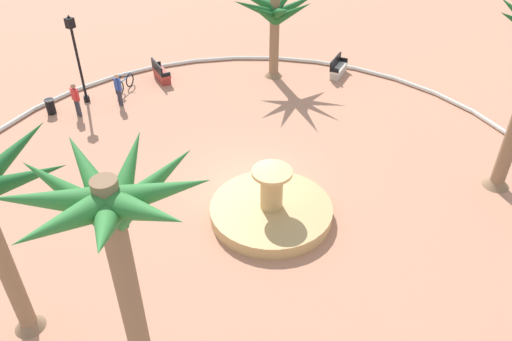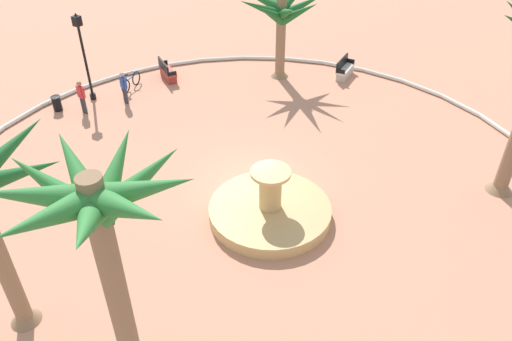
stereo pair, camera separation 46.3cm
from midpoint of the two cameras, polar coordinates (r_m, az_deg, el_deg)
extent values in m
plane|color=tan|center=(18.80, -1.39, -1.48)|extent=(80.00, 80.00, 0.00)
torus|color=silver|center=(18.74, -1.39, -1.23)|extent=(23.42, 23.42, 0.20)
cylinder|color=tan|center=(17.19, 0.97, -4.67)|extent=(4.21, 4.21, 0.45)
cylinder|color=teal|center=(17.22, 0.96, -4.76)|extent=(3.70, 3.70, 0.34)
cylinder|color=tan|center=(16.62, 1.00, -2.28)|extent=(0.76, 0.76, 1.37)
cylinder|color=#E0B370|center=(16.17, 1.02, -0.21)|extent=(1.35, 1.35, 0.12)
cylinder|color=#8E6B4C|center=(26.09, 1.58, 14.92)|extent=(0.49, 0.49, 4.18)
cone|color=#8E6B4C|center=(26.80, 1.52, 11.23)|extent=(0.93, 0.93, 0.50)
cone|color=#1E6028|center=(24.77, 0.32, 17.53)|extent=(2.33, 0.75, 1.62)
cone|color=#1E6028|center=(24.56, 2.33, 17.67)|extent=(2.11, 2.01, 1.38)
cone|color=#1E6028|center=(25.10, 3.62, 17.62)|extent=(0.76, 2.31, 1.68)
cone|color=#1E6028|center=(25.79, 4.07, 18.42)|extent=(1.93, 2.16, 1.45)
cone|color=#1E6028|center=(25.15, -0.70, 18.08)|extent=(2.18, 1.91, 1.42)
cone|color=#8E6B4C|center=(20.50, 25.28, -1.01)|extent=(0.98, 0.98, 0.50)
cylinder|color=#8E6B4C|center=(10.55, -15.11, -15.70)|extent=(0.45, 0.45, 6.66)
cone|color=#337F38|center=(8.06, -22.65, -5.48)|extent=(1.87, 0.62, 1.00)
cone|color=#337F38|center=(7.84, -18.57, -6.43)|extent=(1.77, 1.63, 1.14)
cone|color=#337F38|center=(7.86, -14.43, -4.61)|extent=(0.77, 1.91, 1.00)
cone|color=#337F38|center=(8.20, -12.64, -2.35)|extent=(1.40, 1.89, 1.00)
cone|color=#337F38|center=(8.70, -13.31, -1.52)|extent=(1.88, 1.32, 1.32)
cone|color=#337F38|center=(9.08, -15.97, -0.54)|extent=(1.89, 1.08, 1.39)
cone|color=#337F38|center=(9.15, -19.96, -0.32)|extent=(1.29, 1.91, 1.21)
cone|color=#337F38|center=(8.98, -22.19, -2.17)|extent=(0.87, 1.90, 1.32)
cone|color=#337F38|center=(8.56, -23.99, -3.13)|extent=(1.69, 1.72, 0.99)
cylinder|color=#8E6B4C|center=(13.75, -27.95, -8.77)|extent=(0.43, 0.43, 5.32)
cone|color=#8E6B4C|center=(15.39, -25.40, -15.26)|extent=(0.82, 0.82, 0.50)
cone|color=#1E6028|center=(11.93, -26.36, -0.89)|extent=(1.70, 2.26, 1.21)
cone|color=#1E6028|center=(12.82, -27.19, 1.65)|extent=(2.33, 0.59, 1.15)
cube|color=beige|center=(27.06, 8.96, 11.53)|extent=(1.63, 0.59, 0.12)
cube|color=black|center=(27.00, 8.59, 12.20)|extent=(1.60, 0.17, 0.50)
cube|color=#B6ADA0|center=(27.17, 8.91, 11.04)|extent=(1.50, 0.54, 0.39)
cube|color=black|center=(27.67, 9.49, 12.35)|extent=(0.10, 0.45, 0.24)
cube|color=black|center=(26.35, 8.46, 11.22)|extent=(0.10, 0.45, 0.24)
cube|color=#B73D33|center=(26.75, -11.25, 10.98)|extent=(1.30, 1.61, 0.12)
cube|color=black|center=(26.58, -11.76, 11.46)|extent=(0.95, 1.38, 0.50)
cube|color=#9C342B|center=(26.86, -11.19, 10.49)|extent=(1.19, 1.48, 0.39)
cube|color=black|center=(27.36, -11.79, 11.81)|extent=(0.42, 0.31, 0.24)
cube|color=black|center=(26.04, -10.76, 10.67)|extent=(0.42, 0.31, 0.24)
cylinder|color=black|center=(24.99, -20.05, 11.12)|extent=(0.12, 0.12, 3.64)
cylinder|color=black|center=(25.68, -19.29, 7.76)|extent=(0.28, 0.28, 0.30)
cube|color=black|center=(24.28, -21.05, 15.47)|extent=(0.32, 0.32, 0.44)
sphere|color=#F2EDCC|center=(24.28, -21.05, 15.47)|extent=(0.22, 0.22, 0.22)
cone|color=black|center=(24.20, -21.19, 16.08)|extent=(0.20, 0.20, 0.18)
cylinder|color=black|center=(25.08, -22.94, 6.73)|extent=(0.40, 0.40, 0.70)
torus|color=#4C4C51|center=(24.93, -23.12, 7.43)|extent=(0.46, 0.46, 0.06)
torus|color=black|center=(26.46, -14.73, 9.97)|extent=(0.72, 0.20, 0.72)
torus|color=black|center=(25.71, -15.83, 9.01)|extent=(0.72, 0.20, 0.72)
cylinder|color=#1E66B2|center=(25.98, -15.35, 9.96)|extent=(0.94, 0.24, 0.05)
cylinder|color=#1E66B2|center=(25.66, -15.80, 9.92)|extent=(0.04, 0.04, 0.30)
cube|color=black|center=(25.59, -15.86, 10.26)|extent=(0.22, 0.14, 0.06)
cylinder|color=#1E66B2|center=(26.27, -14.90, 10.64)|extent=(0.12, 0.44, 0.03)
cylinder|color=#33333D|center=(24.48, -20.32, 6.80)|extent=(0.14, 0.14, 0.81)
cylinder|color=#33333D|center=(24.34, -20.09, 6.69)|extent=(0.14, 0.14, 0.81)
cube|color=red|center=(24.11, -20.54, 8.16)|extent=(0.26, 0.37, 0.56)
sphere|color=#9E7051|center=(23.94, -20.74, 9.00)|extent=(0.22, 0.22, 0.22)
cylinder|color=red|center=(24.28, -20.82, 8.29)|extent=(0.09, 0.09, 0.53)
cylinder|color=red|center=(23.93, -20.25, 8.02)|extent=(0.09, 0.09, 0.53)
cylinder|color=#33333D|center=(24.83, -15.92, 8.12)|extent=(0.14, 0.14, 0.80)
cylinder|color=#33333D|center=(24.68, -15.73, 7.98)|extent=(0.14, 0.14, 0.80)
cube|color=#2D4CA5|center=(24.46, -16.08, 9.46)|extent=(0.30, 0.39, 0.56)
sphere|color=tan|center=(24.29, -16.24, 10.30)|extent=(0.22, 0.22, 0.22)
cylinder|color=#2D4CA5|center=(24.64, -16.32, 9.62)|extent=(0.09, 0.09, 0.53)
cylinder|color=#2D4CA5|center=(24.28, -15.84, 9.30)|extent=(0.09, 0.09, 0.53)
camera|label=1|loc=(0.23, -90.75, -0.54)|focal=34.98mm
camera|label=2|loc=(0.23, 89.25, 0.54)|focal=34.98mm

